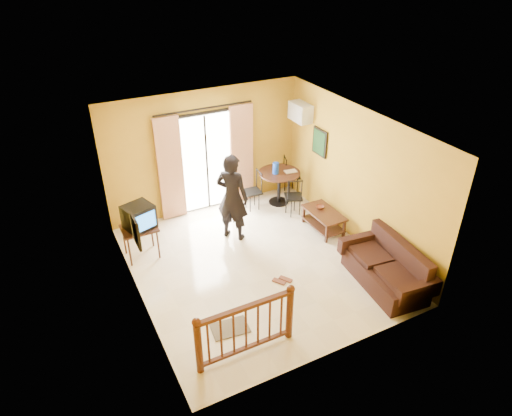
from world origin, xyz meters
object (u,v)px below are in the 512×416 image
coffee_table (324,218)px  standing_person (232,197)px  sofa (387,269)px  television (139,217)px  dining_table (279,179)px

coffee_table → standing_person: 2.06m
coffee_table → sofa: bearing=-89.9°
sofa → standing_person: (-1.86, 2.67, 0.63)m
television → standing_person: standing_person is taller
sofa → standing_person: standing_person is taller
sofa → standing_person: 3.31m
sofa → dining_table: bearing=100.7°
television → dining_table: size_ratio=0.67×
dining_table → standing_person: bearing=-152.5°
standing_person → sofa: bearing=174.0°
dining_table → coffee_table: 1.53m
dining_table → sofa: bearing=-85.4°
dining_table → coffee_table: size_ratio=0.97×
coffee_table → television: bearing=167.2°
television → dining_table: television is taller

